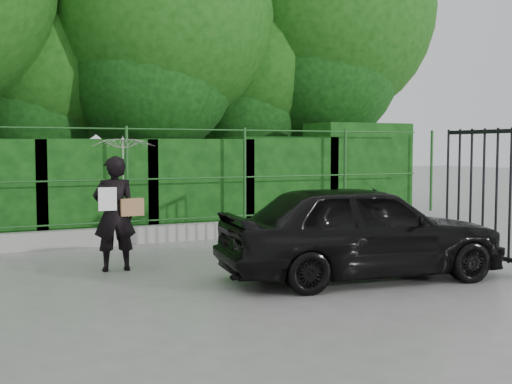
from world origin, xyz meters
name	(u,v)px	position (x,y,z in m)	size (l,w,h in m)	color
ground	(193,300)	(0.00, 0.00, 0.00)	(80.00, 80.00, 0.00)	gray
kerb	(105,237)	(0.00, 4.50, 0.15)	(14.00, 0.25, 0.30)	#9E9E99
fence	(117,177)	(0.22, 4.50, 1.20)	(14.13, 0.06, 1.80)	#1D4E1D
hedge	(101,186)	(0.15, 5.50, 0.98)	(14.20, 1.20, 2.26)	black
trees	(121,18)	(1.14, 7.74, 4.62)	(17.10, 6.15, 8.08)	black
woman	(120,182)	(-0.29, 2.13, 1.24)	(0.90, 0.90, 1.89)	black
car	(361,230)	(2.40, 0.17, 0.64)	(1.51, 3.75, 1.28)	black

